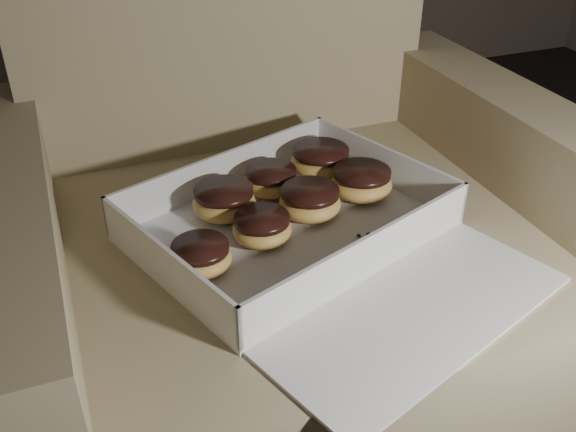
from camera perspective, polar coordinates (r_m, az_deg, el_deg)
The scene contains 12 objects.
armchair at distance 1.12m, azimuth -0.65°, elevation -4.47°, with size 0.93×0.79×0.97m.
bakery_box at distance 0.94m, azimuth 2.00°, elevation -1.75°, with size 0.58×0.62×0.07m.
donut_a at distance 0.99m, azimuth -5.71°, elevation 1.33°, with size 0.10×0.10×0.05m.
donut_b at distance 0.99m, azimuth 1.96°, elevation 1.29°, with size 0.10×0.10×0.05m.
donut_c at distance 1.10m, azimuth 2.91°, elevation 4.91°, with size 0.10×0.10×0.05m.
donut_d at distance 1.05m, azimuth -1.52°, elevation 3.21°, with size 0.09×0.09×0.04m.
donut_e at distance 0.93m, azimuth -2.32°, elevation -1.05°, with size 0.09×0.09×0.04m.
donut_f at distance 0.88m, azimuth -7.76°, elevation -3.59°, with size 0.08×0.08×0.04m.
donut_g at distance 1.04m, azimuth 6.56°, elevation 2.99°, with size 0.10×0.10×0.05m.
crumb_a at distance 0.96m, azimuth 7.18°, elevation -1.60°, with size 0.01×0.01×0.00m, color black.
crumb_b at distance 0.95m, azimuth 6.31°, elevation -1.73°, with size 0.01×0.01×0.00m, color black.
crumb_c at distance 0.82m, azimuth -4.22°, elevation -8.25°, with size 0.01×0.01×0.00m, color black.
Camera 1 is at (-0.37, -0.13, 0.98)m, focal length 40.00 mm.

